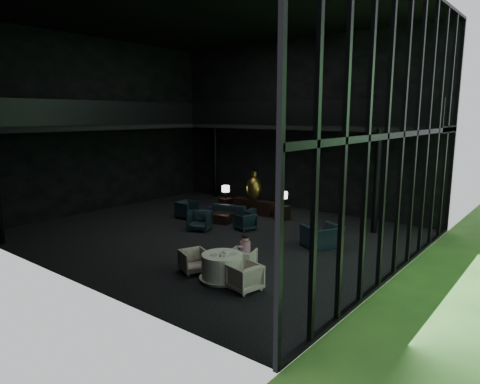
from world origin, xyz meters
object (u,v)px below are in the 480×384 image
Objects in this scene: console at (254,207)px; dining_chair_north at (243,259)px; bronze_urn at (254,188)px; lounge_armchair_west at (187,208)px; side_table_left at (226,204)px; side_table_right at (282,212)px; sofa at (232,208)px; coffee_table at (222,218)px; table_lamp_left at (226,189)px; child at (245,245)px; lounge_armchair_east at (245,221)px; lounge_armchair_south at (200,219)px; dining_table at (222,269)px; window_armchair at (322,231)px; dining_chair_east at (245,276)px; table_lamp_right at (283,196)px; dining_chair_west at (194,261)px.

console reaches higher than dining_chair_north.
lounge_armchair_west is (-1.82, -2.53, -0.77)m from bronze_urn.
side_table_left is 0.91× the size of side_table_right.
sofa is 6.68m from dining_chair_north.
coffee_table is (-1.69, -2.08, -0.10)m from side_table_right.
child is at bearing -45.50° from table_lamp_left.
bronze_urn is at bearing 4.86° from table_lamp_left.
lounge_armchair_east is 4.50m from dining_chair_north.
lounge_armchair_south is 5.32m from dining_table.
console is 5.57m from window_armchair.
lounge_armchair_west is at bearing -125.77° from console.
bronze_urn is at bearing 120.64° from dining_table.
sofa is 3.27× the size of child.
lounge_armchair_south is (0.05, -3.65, -0.75)m from bronze_urn.
lounge_armchair_west is 0.98× the size of lounge_armchair_south.
sofa is 2.70× the size of dining_chair_east.
child is at bearing -42.21° from coffee_table.
window_armchair is 1.54× the size of coffee_table.
dining_chair_north is (2.52, -6.06, -0.71)m from table_lamp_right.
sofa reaches higher than dining_chair_east.
dining_chair_north is (4.51, -4.92, -0.09)m from sofa.
dining_chair_east is at bearing 53.65° from lounge_armchair_east.
dining_table is at bearing -69.99° from table_lamp_right.
console is 3.36× the size of table_lamp_right.
lounge_armchair_south is at bearing 64.70° from dining_chair_west.
table_lamp_right is 4.30m from lounge_armchair_west.
lounge_armchair_west is (-0.22, -2.39, -0.54)m from table_lamp_left.
side_table_right is at bearing -66.57° from child.
lounge_armchair_east is (2.99, -2.33, -0.65)m from table_lamp_left.
bronze_urn is 1.42× the size of lounge_armchair_south.
sofa is 8.14m from dining_chair_east.
lounge_armchair_south is (1.87, -1.13, 0.01)m from lounge_armchair_west.
window_armchair is 1.95× the size of dining_chair_west.
dining_chair_east is (0.90, -0.15, 0.06)m from dining_table.
child is (4.18, -6.02, -0.45)m from bronze_urn.
console is at bearing -179.71° from table_lamp_right.
window_armchair reaches higher than table_lamp_left.
lounge_armchair_east is (-0.21, -2.47, -0.69)m from table_lamp_right.
side_table_left is 0.70× the size of dining_chair_east.
sofa is 5.51m from window_armchair.
coffee_table is at bearing 93.15° from sofa.
lounge_armchair_east is at bearing 16.55° from lounge_armchair_south.
dining_chair_east is (3.67, -4.71, 0.05)m from lounge_armchair_east.
child reaches higher than dining_chair_north.
side_table_right is 7.90m from dining_chair_east.
table_lamp_right is 7.27m from dining_chair_west.
table_lamp_right reaches higher than dining_chair_east.
console is 2.36× the size of coffee_table.
lounge_armchair_west is 6.72m from window_armchair.
lounge_armchair_south reaches higher than side_table_left.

